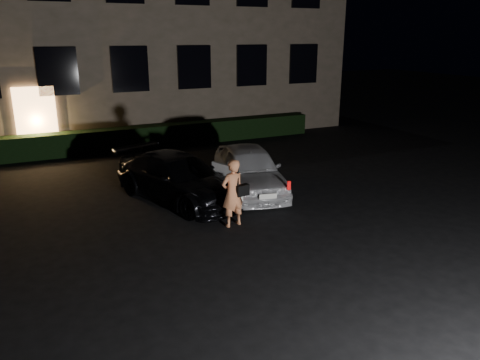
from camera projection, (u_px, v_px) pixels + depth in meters
name	position (u px, v px, depth m)	size (l,w,h in m)	color
ground	(266.00, 260.00, 9.25)	(80.00, 80.00, 0.00)	black
hedge	(137.00, 138.00, 18.18)	(15.00, 0.70, 0.85)	black
sedan	(179.00, 178.00, 12.44)	(3.02, 4.55, 1.22)	black
hatch	(249.00, 169.00, 13.09)	(2.35, 4.10, 1.31)	silver
man	(233.00, 193.00, 10.69)	(0.71, 0.49, 1.60)	#E28756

